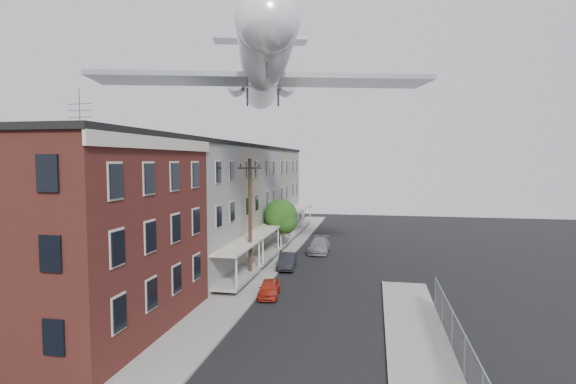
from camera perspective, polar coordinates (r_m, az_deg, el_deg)
name	(u,v)px	position (r m, az deg, el deg)	size (l,w,h in m)	color
sidewalk_left	(270,261)	(39.60, -2.28, -8.81)	(3.00, 62.00, 0.12)	gray
sidewalk_right	(423,364)	(21.59, 16.77, -20.22)	(3.00, 26.00, 0.12)	gray
curb_left	(286,262)	(39.30, -0.19, -8.89)	(0.15, 62.00, 0.14)	gray
curb_right	(389,361)	(21.49, 12.67, -20.24)	(0.15, 26.00, 0.14)	gray
corner_building	(74,232)	(25.92, -25.55, -4.58)	(10.31, 12.30, 12.15)	#341710
row_house_a	(160,212)	(33.95, -15.94, -2.43)	(11.98, 7.00, 10.30)	slate
row_house_b	(197,203)	(40.29, -11.45, -1.36)	(11.98, 7.00, 10.30)	#706658
row_house_c	(223,197)	(46.81, -8.20, -0.57)	(11.98, 7.00, 10.30)	slate
row_house_d	(243,192)	(53.45, -5.74, 0.02)	(11.98, 7.00, 10.30)	#706658
row_house_e	(258,188)	(60.18, -3.84, 0.48)	(11.98, 7.00, 10.30)	slate
chainlink_fence	(465,356)	(20.52, 21.53, -18.81)	(0.06, 18.06, 1.90)	gray
utility_pole	(250,218)	(33.09, -4.84, -3.25)	(1.80, 0.26, 9.00)	black
street_tree	(282,217)	(42.74, -0.79, -3.24)	(3.22, 3.20, 5.20)	black
car_near	(269,288)	(29.91, -2.41, -12.12)	(1.29, 3.20, 1.09)	#B32917
car_mid	(287,261)	(37.20, -0.10, -8.76)	(1.32, 3.80, 1.25)	black
car_far	(319,246)	(43.58, 3.98, -6.80)	(1.89, 4.64, 1.35)	gray
airplane	(263,71)	(37.41, -3.22, 15.11)	(25.43, 29.08, 8.39)	white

